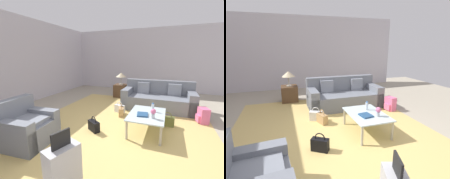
# 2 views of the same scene
# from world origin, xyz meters

# --- Properties ---
(ground_plane) EXTENTS (12.00, 12.00, 0.00)m
(ground_plane) POSITION_xyz_m (0.00, 0.00, 0.00)
(ground_plane) COLOR #A89E89
(wall_right) EXTENTS (0.12, 8.00, 3.10)m
(wall_right) POSITION_xyz_m (5.06, 0.00, 1.55)
(wall_right) COLOR silver
(wall_right) RESTS_ON ground
(area_rug) EXTENTS (5.20, 4.40, 0.01)m
(area_rug) POSITION_xyz_m (0.60, 0.20, 0.00)
(area_rug) COLOR tan
(area_rug) RESTS_ON ground
(couch) EXTENTS (0.99, 2.23, 0.91)m
(couch) POSITION_xyz_m (2.20, -0.60, 0.31)
(couch) COLOR slate
(couch) RESTS_ON ground
(coffee_table) EXTENTS (1.08, 0.77, 0.43)m
(coffee_table) POSITION_xyz_m (0.40, -0.50, 0.38)
(coffee_table) COLOR silver
(coffee_table) RESTS_ON ground
(water_bottle) EXTENTS (0.06, 0.06, 0.20)m
(water_bottle) POSITION_xyz_m (0.60, -0.60, 0.53)
(water_bottle) COLOR silver
(water_bottle) RESTS_ON coffee_table
(coffee_table_book) EXTENTS (0.29, 0.26, 0.03)m
(coffee_table_book) POSITION_xyz_m (0.28, -0.42, 0.45)
(coffee_table_book) COLOR navy
(coffee_table_book) RESTS_ON coffee_table
(flower_vase) EXTENTS (0.11, 0.11, 0.21)m
(flower_vase) POSITION_xyz_m (0.18, -0.65, 0.56)
(flower_vase) COLOR #B2B7BC
(flower_vase) RESTS_ON coffee_table
(side_table) EXTENTS (0.54, 0.54, 0.54)m
(side_table) POSITION_xyz_m (3.20, 1.00, 0.27)
(side_table) COLOR #513823
(side_table) RESTS_ON ground
(table_lamp) EXTENTS (0.43, 0.43, 0.50)m
(table_lamp) POSITION_xyz_m (3.20, 1.00, 0.94)
(table_lamp) COLOR #ADA899
(table_lamp) RESTS_ON side_table
(handbag_tan) EXTENTS (0.35, 0.24, 0.36)m
(handbag_tan) POSITION_xyz_m (1.13, 0.34, 0.13)
(handbag_tan) COLOR tan
(handbag_tan) RESTS_ON ground
(handbag_olive) EXTENTS (0.14, 0.32, 0.36)m
(handbag_olive) POSITION_xyz_m (0.88, -0.94, 0.13)
(handbag_olive) COLOR olive
(handbag_olive) RESTS_ON ground
(handbag_white) EXTENTS (0.25, 0.35, 0.36)m
(handbag_white) POSITION_xyz_m (1.34, 0.45, 0.13)
(handbag_white) COLOR white
(handbag_white) RESTS_ON ground
(handbag_black) EXTENTS (0.29, 0.34, 0.36)m
(handbag_black) POSITION_xyz_m (-0.01, 0.63, 0.13)
(handbag_black) COLOR black
(handbag_black) RESTS_ON ground
(backpack_pink) EXTENTS (0.34, 0.30, 0.40)m
(backpack_pink) POSITION_xyz_m (1.40, -1.79, 0.19)
(backpack_pink) COLOR pink
(backpack_pink) RESTS_ON ground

